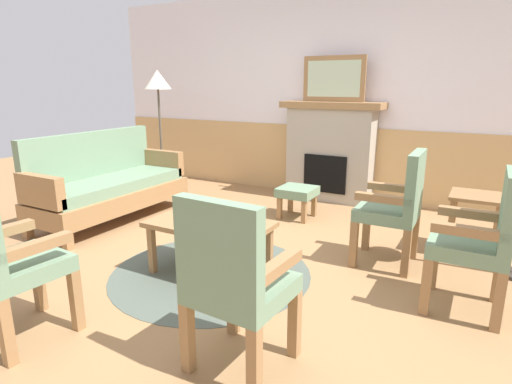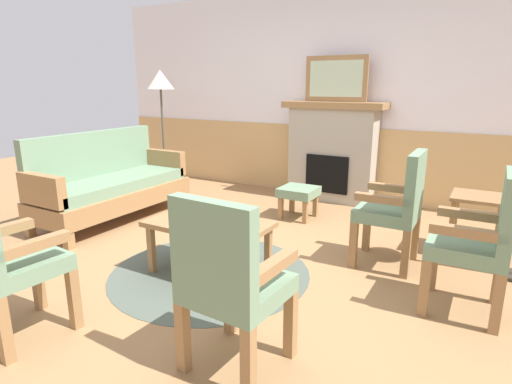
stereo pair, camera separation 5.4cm
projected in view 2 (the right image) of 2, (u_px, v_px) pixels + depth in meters
name	position (u px, v px, depth m)	size (l,w,h in m)	color
ground_plane	(236.00, 262.00, 3.64)	(14.00, 14.00, 0.00)	#997047
wall_back	(341.00, 99.00, 5.49)	(7.20, 0.14, 2.70)	white
fireplace	(333.00, 151.00, 5.45)	(1.30, 0.44, 1.28)	#A39989
framed_picture	(336.00, 79.00, 5.22)	(0.80, 0.04, 0.56)	olive
couch	(110.00, 185.00, 4.72)	(0.70, 1.80, 0.98)	olive
coffee_table	(209.00, 228.00, 3.34)	(0.96, 0.56, 0.44)	olive
round_rug	(210.00, 272.00, 3.44)	(1.62, 1.62, 0.01)	#4C564C
book_on_table	(210.00, 219.00, 3.34)	(0.17, 0.16, 0.03)	maroon
footstool	(299.00, 194.00, 4.78)	(0.40, 0.40, 0.36)	olive
armchair_near_fireplace	(481.00, 237.00, 2.72)	(0.48, 0.48, 0.98)	olive
armchair_by_window_left	(397.00, 204.00, 3.46)	(0.48, 0.48, 0.98)	olive
armchair_front_left	(229.00, 278.00, 2.14)	(0.51, 0.51, 0.98)	olive
armchair_front_center	(2.00, 255.00, 2.42)	(0.52, 0.52, 0.98)	olive
side_table	(478.00, 208.00, 3.71)	(0.44, 0.44, 0.55)	olive
floor_lamp_by_couch	(161.00, 88.00, 5.68)	(0.36, 0.36, 1.68)	#332D28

